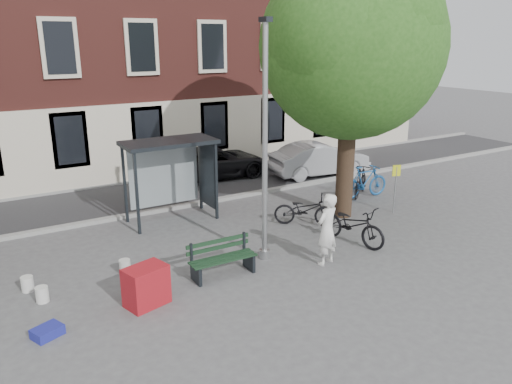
{
  "coord_description": "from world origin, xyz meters",
  "views": [
    {
      "loc": [
        -6.49,
        -10.37,
        5.63
      ],
      "look_at": [
        0.57,
        1.37,
        1.4
      ],
      "focal_mm": 35.0,
      "sensor_mm": 36.0,
      "label": 1
    }
  ],
  "objects": [
    {
      "name": "road",
      "position": [
        0.0,
        7.0,
        0.01
      ],
      "size": [
        40.0,
        4.0,
        0.01
      ],
      "primitive_type": "cube",
      "color": "#28282B",
      "rests_on": "ground"
    },
    {
      "name": "curb_far",
      "position": [
        0.0,
        9.0,
        0.06
      ],
      "size": [
        40.0,
        0.25,
        0.12
      ],
      "primitive_type": "cube",
      "color": "gray",
      "rests_on": "ground"
    },
    {
      "name": "bucket_a",
      "position": [
        -5.68,
        1.3,
        0.18
      ],
      "size": [
        0.36,
        0.36,
        0.36
      ],
      "primitive_type": "cylinder",
      "rotation": [
        0.0,
        0.0,
        0.35
      ],
      "color": "silver",
      "rests_on": "ground"
    },
    {
      "name": "bike_c",
      "position": [
        2.69,
        -0.4,
        0.56
      ],
      "size": [
        1.26,
        2.27,
        1.13
      ],
      "primitive_type": "imported",
      "rotation": [
        0.0,
        0.0,
        0.25
      ],
      "color": "black",
      "rests_on": "ground"
    },
    {
      "name": "bike_a",
      "position": [
        2.4,
        1.47,
        0.5
      ],
      "size": [
        1.91,
        1.71,
        1.0
      ],
      "primitive_type": "imported",
      "rotation": [
        0.0,
        0.0,
        0.9
      ],
      "color": "black",
      "rests_on": "ground"
    },
    {
      "name": "bike_b",
      "position": [
        5.95,
        2.61,
        0.61
      ],
      "size": [
        2.05,
        0.69,
        1.21
      ],
      "primitive_type": "imported",
      "rotation": [
        0.0,
        0.0,
        1.51
      ],
      "color": "#1B5598",
      "rests_on": "ground"
    },
    {
      "name": "car_dark",
      "position": [
        2.54,
        8.04,
        0.65
      ],
      "size": [
        4.81,
        2.48,
        1.3
      ],
      "primitive_type": "imported",
      "rotation": [
        0.0,
        0.0,
        1.5
      ],
      "color": "black",
      "rests_on": "ground"
    },
    {
      "name": "bucket_b",
      "position": [
        -3.46,
        1.04,
        0.18
      ],
      "size": [
        0.35,
        0.35,
        0.36
      ],
      "primitive_type": "cylinder",
      "rotation": [
        0.0,
        0.0,
        0.31
      ],
      "color": "silver",
      "rests_on": "ground"
    },
    {
      "name": "bucket_c",
      "position": [
        -5.46,
        0.59,
        0.18
      ],
      "size": [
        0.32,
        0.32,
        0.36
      ],
      "primitive_type": "cylinder",
      "rotation": [
        0.0,
        0.0,
        -0.17
      ],
      "color": "silver",
      "rests_on": "ground"
    },
    {
      "name": "lamppost",
      "position": [
        0.0,
        0.0,
        2.78
      ],
      "size": [
        0.28,
        0.35,
        6.11
      ],
      "color": "#9EA0A3",
      "rests_on": "ground"
    },
    {
      "name": "painter",
      "position": [
        1.2,
        -1.09,
        0.95
      ],
      "size": [
        0.8,
        0.64,
        1.9
      ],
      "primitive_type": "imported",
      "rotation": [
        0.0,
        0.0,
        3.44
      ],
      "color": "silver",
      "rests_on": "ground"
    },
    {
      "name": "red_stand",
      "position": [
        -3.5,
        -0.73,
        0.45
      ],
      "size": [
        1.03,
        0.82,
        0.9
      ],
      "primitive_type": "cube",
      "rotation": [
        0.0,
        0.0,
        0.27
      ],
      "color": "maroon",
      "rests_on": "ground"
    },
    {
      "name": "bus_shelter",
      "position": [
        -0.61,
        4.11,
        1.92
      ],
      "size": [
        2.85,
        1.45,
        2.62
      ],
      "color": "#1E2328",
      "rests_on": "ground"
    },
    {
      "name": "car_silver",
      "position": [
        6.5,
        6.0,
        0.71
      ],
      "size": [
        4.45,
        2.03,
        1.42
      ],
      "primitive_type": "imported",
      "rotation": [
        0.0,
        0.0,
        1.44
      ],
      "color": "#A3A5AB",
      "rests_on": "ground"
    },
    {
      "name": "ground",
      "position": [
        0.0,
        0.0,
        0.0
      ],
      "size": [
        90.0,
        90.0,
        0.0
      ],
      "primitive_type": "plane",
      "color": "#4C4C4F",
      "rests_on": "ground"
    },
    {
      "name": "building_row",
      "position": [
        0.0,
        13.0,
        7.0
      ],
      "size": [
        30.0,
        8.0,
        14.0
      ],
      "primitive_type": "cube",
      "color": "brown",
      "rests_on": "ground"
    },
    {
      "name": "bike_d",
      "position": [
        6.02,
        2.89,
        0.55
      ],
      "size": [
        1.78,
        1.47,
        1.09
      ],
      "primitive_type": "imported",
      "rotation": [
        0.0,
        0.0,
        2.19
      ],
      "color": "black",
      "rests_on": "ground"
    },
    {
      "name": "notice_sign",
      "position": [
        5.66,
        0.86,
        1.15
      ],
      "size": [
        0.28,
        0.12,
        1.65
      ],
      "rotation": [
        0.0,
        0.0,
        -0.35
      ],
      "color": "#9EA0A3",
      "rests_on": "ground"
    },
    {
      "name": "curb_near",
      "position": [
        0.0,
        5.0,
        0.06
      ],
      "size": [
        40.0,
        0.25,
        0.12
      ],
      "primitive_type": "cube",
      "color": "gray",
      "rests_on": "ground"
    },
    {
      "name": "tree_right",
      "position": [
        4.01,
        1.38,
        5.62
      ],
      "size": [
        5.76,
        5.6,
        8.2
      ],
      "color": "black",
      "rests_on": "ground"
    },
    {
      "name": "blue_crate",
      "position": [
        -5.6,
        -0.91,
        0.1
      ],
      "size": [
        0.66,
        0.58,
        0.2
      ],
      "primitive_type": "cube",
      "rotation": [
        0.0,
        0.0,
        0.39
      ],
      "color": "navy",
      "rests_on": "ground"
    },
    {
      "name": "bench",
      "position": [
        -1.41,
        -0.29,
        0.4
      ],
      "size": [
        1.7,
        0.58,
        0.87
      ],
      "rotation": [
        0.0,
        0.0,
        -0.01
      ],
      "color": "#1E2328",
      "rests_on": "ground"
    }
  ]
}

